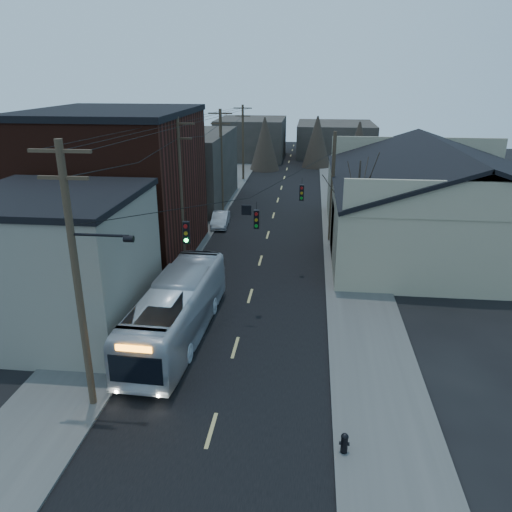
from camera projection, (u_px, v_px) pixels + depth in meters
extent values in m
plane|color=black|center=(200.00, 470.00, 16.72)|extent=(160.00, 160.00, 0.00)
cube|color=black|center=(272.00, 221.00, 44.70)|extent=(9.00, 110.00, 0.02)
cube|color=#474744|center=(201.00, 219.00, 45.35)|extent=(4.00, 110.00, 0.12)
cube|color=#474744|center=(345.00, 223.00, 44.01)|extent=(4.00, 110.00, 0.12)
cube|color=slate|center=(59.00, 266.00, 24.84)|extent=(8.00, 8.00, 7.00)
cube|color=black|center=(118.00, 188.00, 34.68)|extent=(10.00, 12.00, 10.00)
cube|color=#2E2A25|center=(183.00, 168.00, 50.07)|extent=(9.00, 14.00, 7.00)
cube|color=gray|center=(437.00, 213.00, 37.83)|extent=(16.00, 20.00, 5.00)
cube|color=black|center=(388.00, 162.00, 36.93)|extent=(8.16, 20.60, 2.86)
cube|color=black|center=(501.00, 164.00, 36.11)|extent=(8.16, 20.60, 2.86)
cube|color=#2E2A25|center=(251.00, 138.00, 76.93)|extent=(10.00, 12.00, 6.00)
cube|color=#2E2A25|center=(335.00, 139.00, 80.42)|extent=(12.00, 14.00, 5.00)
cone|color=black|center=(357.00, 214.00, 33.46)|extent=(0.40, 0.40, 7.20)
cylinder|color=#382B1E|center=(78.00, 285.00, 18.22)|extent=(0.28, 0.28, 10.50)
cube|color=#382B1E|center=(60.00, 151.00, 16.55)|extent=(2.20, 0.12, 0.12)
cylinder|color=#382B1E|center=(181.00, 197.00, 32.30)|extent=(0.28, 0.28, 10.00)
cube|color=#382B1E|center=(177.00, 123.00, 30.71)|extent=(2.20, 0.12, 0.12)
cylinder|color=#382B1E|center=(221.00, 162.00, 46.38)|extent=(0.28, 0.28, 9.50)
cube|color=#382B1E|center=(220.00, 113.00, 44.87)|extent=(2.20, 0.12, 0.12)
cylinder|color=#382B1E|center=(243.00, 143.00, 60.45)|extent=(0.28, 0.28, 9.00)
cube|color=#382B1E|center=(243.00, 108.00, 59.04)|extent=(2.20, 0.12, 0.12)
cylinder|color=#382B1E|center=(332.00, 188.00, 38.06)|extent=(0.28, 0.28, 8.50)
cube|color=black|center=(187.00, 233.00, 21.87)|extent=(0.28, 0.20, 1.00)
cube|color=black|center=(257.00, 219.00, 26.01)|extent=(0.28, 0.20, 1.00)
cube|color=black|center=(302.00, 193.00, 31.34)|extent=(0.28, 0.20, 1.00)
imported|color=#B8BEC5|center=(177.00, 310.00, 24.58)|extent=(3.01, 11.02, 3.04)
imported|color=#A4A8AC|center=(220.00, 220.00, 43.05)|extent=(1.55, 3.86, 1.25)
cylinder|color=black|center=(344.00, 445.00, 17.27)|extent=(0.25, 0.25, 0.62)
sphere|color=black|center=(345.00, 437.00, 17.15)|extent=(0.27, 0.27, 0.27)
cylinder|color=black|center=(344.00, 444.00, 17.25)|extent=(0.37, 0.15, 0.12)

